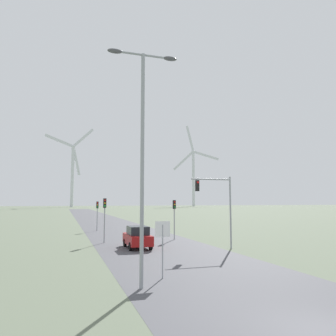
% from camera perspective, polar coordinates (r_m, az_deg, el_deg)
% --- Properties ---
extents(ground_plane, '(600.00, 600.00, 0.00)m').
position_cam_1_polar(ground_plane, '(11.79, 26.67, -24.55)').
color(ground_plane, '#5B6651').
extents(road_surface, '(10.00, 240.00, 0.01)m').
position_cam_1_polar(road_surface, '(56.75, -10.01, -9.70)').
color(road_surface, '#47474C').
rests_on(road_surface, ground).
extents(streetlamp, '(3.43, 0.32, 11.04)m').
position_cam_1_polar(streetlamp, '(15.47, -4.47, 5.13)').
color(streetlamp, '#93999E').
rests_on(streetlamp, ground).
extents(stop_sign_near, '(0.81, 0.07, 2.88)m').
position_cam_1_polar(stop_sign_near, '(17.19, -0.96, -12.13)').
color(stop_sign_near, '#93999E').
rests_on(stop_sign_near, ground).
extents(traffic_light_post_near_left, '(0.28, 0.34, 4.19)m').
position_cam_1_polar(traffic_light_post_near_left, '(32.02, -10.98, -7.23)').
color(traffic_light_post_near_left, '#93999E').
rests_on(traffic_light_post_near_left, ground).
extents(traffic_light_post_near_right, '(0.28, 0.34, 4.04)m').
position_cam_1_polar(traffic_light_post_near_right, '(34.29, 1.11, -7.42)').
color(traffic_light_post_near_right, '#93999E').
rests_on(traffic_light_post_near_right, ground).
extents(traffic_light_post_mid_left, '(0.28, 0.33, 3.89)m').
position_cam_1_polar(traffic_light_post_mid_left, '(45.08, -12.21, -7.04)').
color(traffic_light_post_mid_left, '#93999E').
rests_on(traffic_light_post_mid_left, ground).
extents(traffic_light_mast_overhead, '(3.59, 0.35, 5.99)m').
position_cam_1_polar(traffic_light_mast_overhead, '(27.62, 8.58, -5.18)').
color(traffic_light_mast_overhead, '#93999E').
rests_on(traffic_light_mast_overhead, ground).
extents(car_approaching, '(1.88, 4.11, 1.83)m').
position_cam_1_polar(car_approaching, '(28.25, -5.33, -11.89)').
color(car_approaching, maroon).
rests_on(car_approaching, ground).
extents(wind_turbine_left, '(33.16, 13.92, 57.53)m').
position_cam_1_polar(wind_turbine_left, '(238.51, -16.28, -0.12)').
color(wind_turbine_left, silver).
rests_on(wind_turbine_left, ground).
extents(wind_turbine_center, '(37.06, 9.34, 66.63)m').
position_cam_1_polar(wind_turbine_center, '(269.40, 4.44, -0.64)').
color(wind_turbine_center, silver).
rests_on(wind_turbine_center, ground).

